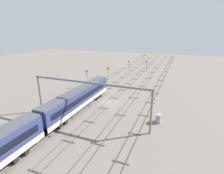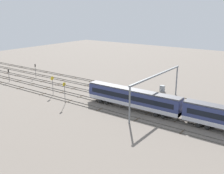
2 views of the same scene
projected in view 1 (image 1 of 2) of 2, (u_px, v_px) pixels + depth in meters
name	position (u px, v px, depth m)	size (l,w,h in m)	color
ground_plane	(109.00, 103.00, 43.70)	(210.04, 210.04, 0.00)	slate
track_near_foreground	(147.00, 109.00, 40.31)	(194.04, 2.40, 0.16)	#59544C
track_second_near	(127.00, 105.00, 41.99)	(194.04, 2.40, 0.16)	#59544C
track_middle	(109.00, 103.00, 43.68)	(194.04, 2.40, 0.16)	#59544C
track_with_train	(92.00, 100.00, 45.37)	(194.04, 2.40, 0.16)	#59544C
track_far_background	(76.00, 97.00, 47.05)	(194.04, 2.40, 0.16)	#59544C
overhead_gantry	(88.00, 90.00, 32.97)	(0.40, 24.61, 8.18)	slate
speed_sign_near_foreground	(87.00, 76.00, 55.01)	(0.14, 0.96, 5.58)	#4C4C51
speed_sign_mid_trackside	(108.00, 72.00, 61.22)	(0.14, 1.06, 5.16)	#4C4C51
speed_sign_far_trackside	(144.00, 58.00, 92.77)	(0.14, 0.86, 5.38)	#4C4C51
signal_light_trackside_approach	(129.00, 64.00, 80.77)	(0.31, 0.32, 4.10)	#4C4C51
signal_light_trackside_departure	(147.00, 65.00, 75.25)	(0.31, 0.32, 4.73)	#4C4C51
relay_cabinet	(158.00, 118.00, 34.14)	(1.33, 0.81, 1.72)	gray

